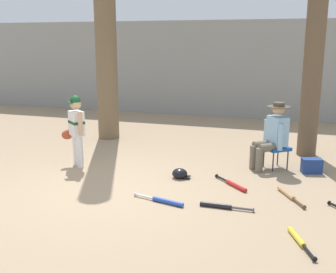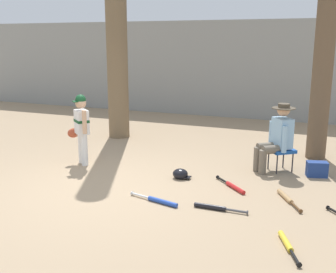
{
  "view_description": "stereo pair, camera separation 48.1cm",
  "coord_description": "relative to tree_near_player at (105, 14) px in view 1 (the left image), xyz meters",
  "views": [
    {
      "loc": [
        2.74,
        -5.31,
        2.26
      ],
      "look_at": [
        0.81,
        0.76,
        0.75
      ],
      "focal_mm": 43.65,
      "sensor_mm": 36.0,
      "label": 1
    },
    {
      "loc": [
        3.19,
        -5.15,
        2.26
      ],
      "look_at": [
        0.81,
        0.76,
        0.75
      ],
      "focal_mm": 43.65,
      "sensor_mm": 36.0,
      "label": 2
    }
  ],
  "objects": [
    {
      "name": "concrete_back_wall",
      "position": [
        1.46,
        3.62,
        -1.4
      ],
      "size": [
        18.0,
        0.36,
        2.82
      ],
      "primitive_type": "cube",
      "color": "gray",
      "rests_on": "ground"
    },
    {
      "name": "folding_stool",
      "position": [
        3.9,
        -1.25,
        -2.45
      ],
      "size": [
        0.56,
        0.56,
        0.41
      ],
      "color": "#194C9E",
      "rests_on": "ground"
    },
    {
      "name": "bat_blue_youth",
      "position": [
        2.5,
        -3.41,
        -2.78
      ],
      "size": [
        0.81,
        0.25,
        0.07
      ],
      "color": "#2347AD",
      "rests_on": "ground"
    },
    {
      "name": "bat_yellow_trainer",
      "position": [
        4.33,
        -4.03,
        -2.78
      ],
      "size": [
        0.32,
        0.69,
        0.07
      ],
      "color": "yellow",
      "rests_on": "ground"
    },
    {
      "name": "handbag_beside_stool",
      "position": [
        4.52,
        -1.35,
        -2.68
      ],
      "size": [
        0.37,
        0.26,
        0.26
      ],
      "primitive_type": "cube",
      "rotation": [
        0.0,
        0.0,
        0.26
      ],
      "color": "navy",
      "rests_on": "ground"
    },
    {
      "name": "bat_red_barrel",
      "position": [
        3.34,
        -2.44,
        -2.78
      ],
      "size": [
        0.6,
        0.6,
        0.07
      ],
      "color": "red",
      "rests_on": "ground"
    },
    {
      "name": "ground_plane",
      "position": [
        1.46,
        -3.25,
        -2.81
      ],
      "size": [
        60.0,
        60.0,
        0.0
      ],
      "primitive_type": "plane",
      "color": "#9E8466"
    },
    {
      "name": "batting_helmet_black",
      "position": [
        2.41,
        -2.3,
        -2.74
      ],
      "size": [
        0.31,
        0.24,
        0.18
      ],
      "color": "black",
      "rests_on": "ground"
    },
    {
      "name": "seated_spectator",
      "position": [
        3.83,
        -1.31,
        -2.17
      ],
      "size": [
        0.65,
        0.6,
        1.2
      ],
      "color": "#6B6051",
      "rests_on": "ground"
    },
    {
      "name": "young_ballplayer",
      "position": [
        0.43,
        -2.21,
        -2.07
      ],
      "size": [
        0.59,
        0.42,
        1.31
      ],
      "color": "white",
      "rests_on": "ground"
    },
    {
      "name": "bat_wood_tan",
      "position": [
        4.17,
        -2.62,
        -2.78
      ],
      "size": [
        0.42,
        0.71,
        0.07
      ],
      "color": "tan",
      "rests_on": "ground"
    },
    {
      "name": "tree_behind_spectator",
      "position": [
        4.45,
        -0.15,
        -0.66
      ],
      "size": [
        0.51,
        0.51,
        4.8
      ],
      "color": "brown",
      "rests_on": "ground"
    },
    {
      "name": "bat_black_composite",
      "position": [
        3.29,
        -3.35,
        -2.78
      ],
      "size": [
        0.74,
        0.07,
        0.07
      ],
      "color": "black",
      "rests_on": "ground"
    },
    {
      "name": "tree_near_player",
      "position": [
        0.0,
        0.0,
        0.0
      ],
      "size": [
        0.81,
        0.81,
        6.49
      ],
      "color": "brown",
      "rests_on": "ground"
    }
  ]
}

